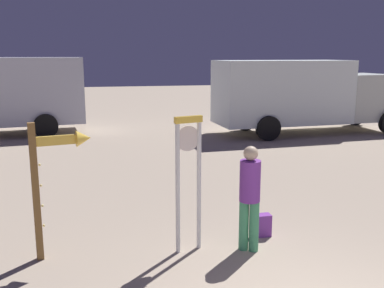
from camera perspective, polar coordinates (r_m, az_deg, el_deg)
standing_clock at (r=6.78m, az=-0.49°, el=-3.36°), size 0.45×0.19×2.15m
arrow_sign at (r=6.86m, az=-17.30°, el=-2.89°), size 0.91×0.36×2.10m
person_near_clock at (r=6.92m, az=7.49°, el=-6.33°), size 0.32×0.32×1.69m
backpack at (r=7.75m, az=9.13°, el=-10.34°), size 0.26×0.22×0.38m
box_truck_near at (r=18.39m, az=-23.39°, el=6.06°), size 6.73×3.32×2.96m
box_truck_far at (r=17.81m, az=13.69°, el=6.37°), size 7.26×2.82×2.85m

